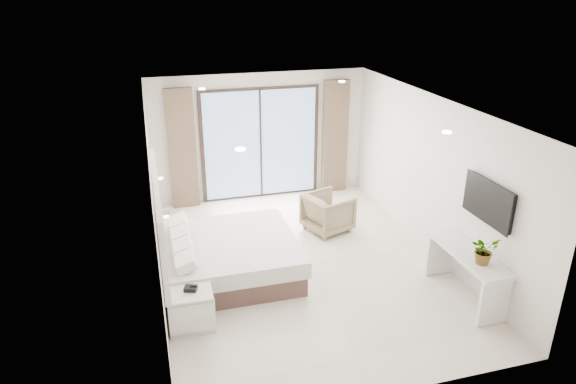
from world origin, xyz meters
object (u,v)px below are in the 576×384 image
Objects in this scene: bed at (228,257)px; nightstand at (191,309)px; armchair at (328,211)px; console_desk at (467,265)px.

nightstand is at bearing -120.48° from bed.
console_desk is at bearing -175.18° from armchair.
bed reaches higher than nightstand.
bed is at bearing 153.93° from console_desk.
nightstand is (-0.72, -1.22, -0.03)m from bed.
bed is 3.66m from console_desk.
armchair is (2.09, 1.08, 0.09)m from bed.
bed is at bearing 98.09° from armchair.
nightstand is at bearing 110.11° from armchair.
armchair reaches higher than nightstand.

